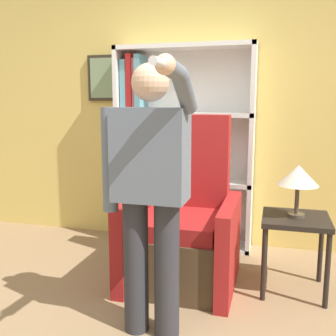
% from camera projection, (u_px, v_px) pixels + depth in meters
% --- Properties ---
extents(wall_back, '(8.00, 0.11, 2.80)m').
position_uv_depth(wall_back, '(194.00, 101.00, 3.82)').
color(wall_back, '#E0C160').
rests_on(wall_back, ground_plane).
extents(bookcase, '(1.31, 0.28, 1.91)m').
position_uv_depth(bookcase, '(171.00, 147.00, 3.79)').
color(bookcase, white).
rests_on(bookcase, ground_plane).
extents(armchair, '(0.83, 0.81, 1.29)m').
position_uv_depth(armchair, '(183.00, 231.00, 3.06)').
color(armchair, '#4C3823').
rests_on(armchair, ground_plane).
extents(person_standing, '(0.57, 0.78, 1.60)m').
position_uv_depth(person_standing, '(150.00, 186.00, 2.25)').
color(person_standing, '#2D2D33').
rests_on(person_standing, ground_plane).
extents(side_table, '(0.47, 0.47, 0.57)m').
position_uv_depth(side_table, '(295.00, 229.00, 2.86)').
color(side_table, black).
rests_on(side_table, ground_plane).
extents(table_lamp, '(0.29, 0.29, 0.38)m').
position_uv_depth(table_lamp, '(298.00, 177.00, 2.79)').
color(table_lamp, '#4C4233').
rests_on(table_lamp, side_table).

